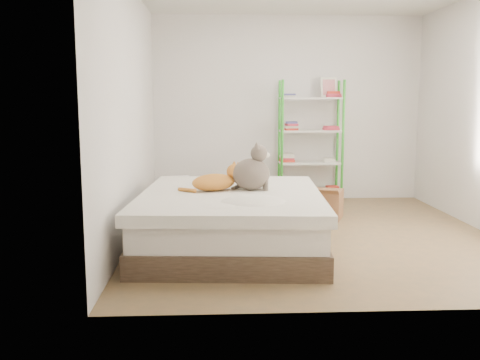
{
  "coord_description": "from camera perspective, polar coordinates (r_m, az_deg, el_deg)",
  "views": [
    {
      "loc": [
        -1.05,
        -5.53,
        1.44
      ],
      "look_at": [
        -0.79,
        -0.14,
        0.62
      ],
      "focal_mm": 40.0,
      "sensor_mm": 36.0,
      "label": 1
    }
  ],
  "objects": [
    {
      "name": "room",
      "position": [
        5.63,
        8.01,
        7.13
      ],
      "size": [
        3.81,
        4.21,
        2.61
      ],
      "color": "olive",
      "rests_on": "ground"
    },
    {
      "name": "bed",
      "position": [
        5.23,
        -0.94,
        -4.25
      ],
      "size": [
        1.87,
        2.27,
        0.55
      ],
      "rotation": [
        0.0,
        0.0,
        -0.07
      ],
      "color": "brown",
      "rests_on": "ground"
    },
    {
      "name": "white_bin",
      "position": [
        7.34,
        -6.57,
        -1.17
      ],
      "size": [
        0.41,
        0.38,
        0.39
      ],
      "rotation": [
        0.0,
        0.0,
        0.27
      ],
      "color": "white",
      "rests_on": "ground"
    },
    {
      "name": "shelf_unit",
      "position": [
        7.56,
        7.56,
        3.67
      ],
      "size": [
        0.88,
        0.36,
        1.74
      ],
      "color": "green",
      "rests_on": "ground"
    },
    {
      "name": "orange_cat",
      "position": [
        5.24,
        -2.83,
        -0.01
      ],
      "size": [
        0.59,
        0.46,
        0.21
      ],
      "primitive_type": null,
      "rotation": [
        0.0,
        0.0,
        0.39
      ],
      "color": "#E08F3D",
      "rests_on": "bed"
    },
    {
      "name": "cardboard_box",
      "position": [
        6.58,
        8.61,
        -2.53
      ],
      "size": [
        0.61,
        0.63,
        0.4
      ],
      "rotation": [
        0.0,
        0.0,
        -0.38
      ],
      "color": "#966143",
      "rests_on": "ground"
    },
    {
      "name": "grey_cat",
      "position": [
        5.27,
        1.19,
        1.38
      ],
      "size": [
        0.41,
        0.34,
        0.45
      ],
      "primitive_type": null,
      "rotation": [
        0.0,
        0.0,
        1.55
      ],
      "color": "#65564C",
      "rests_on": "bed"
    }
  ]
}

